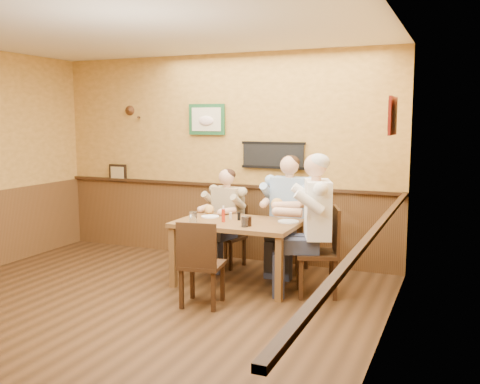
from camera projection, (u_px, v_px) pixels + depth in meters
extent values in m
plane|color=#331F0F|center=(116.00, 315.00, 5.29)|extent=(5.00, 5.00, 0.00)
cube|color=silver|center=(106.00, 23.00, 4.91)|extent=(5.00, 5.00, 0.02)
cube|color=gold|center=(221.00, 157.00, 7.38)|extent=(5.00, 0.02, 2.80)
cube|color=gold|center=(378.00, 187.00, 4.14)|extent=(0.02, 5.00, 2.80)
cube|color=brown|center=(221.00, 221.00, 7.48)|extent=(5.00, 0.02, 1.00)
cube|color=brown|center=(372.00, 298.00, 4.26)|extent=(0.02, 5.00, 1.00)
cube|color=black|center=(273.00, 155.00, 7.04)|extent=(0.88, 0.03, 0.34)
cube|color=#1C532B|center=(207.00, 119.00, 7.35)|extent=(0.54, 0.03, 0.42)
cube|color=black|center=(118.00, 173.00, 8.04)|extent=(0.30, 0.03, 0.26)
cube|color=maroon|center=(393.00, 116.00, 5.04)|extent=(0.03, 0.48, 0.36)
cube|color=brown|center=(238.00, 223.00, 6.18)|extent=(1.40, 0.90, 0.05)
cube|color=brown|center=(173.00, 257.00, 6.12)|extent=(0.07, 0.07, 0.70)
cube|color=brown|center=(279.00, 269.00, 5.63)|extent=(0.07, 0.07, 0.70)
cube|color=brown|center=(204.00, 243.00, 6.83)|extent=(0.07, 0.07, 0.70)
cube|color=brown|center=(300.00, 253.00, 6.34)|extent=(0.07, 0.07, 0.70)
cylinder|color=white|center=(193.00, 218.00, 6.04)|extent=(0.11, 0.11, 0.13)
cylinder|color=white|center=(245.00, 222.00, 5.84)|extent=(0.08, 0.08, 0.12)
cylinder|color=black|center=(248.00, 221.00, 5.89)|extent=(0.11, 0.11, 0.11)
cylinder|color=red|center=(223.00, 215.00, 6.12)|extent=(0.05, 0.05, 0.17)
cylinder|color=silver|center=(231.00, 216.00, 6.30)|extent=(0.04, 0.04, 0.08)
cylinder|color=black|center=(239.00, 216.00, 6.23)|extent=(0.04, 0.04, 0.09)
cylinder|color=white|center=(210.00, 216.00, 6.44)|extent=(0.26, 0.26, 0.01)
cylinder|color=silver|center=(288.00, 221.00, 6.11)|extent=(0.28, 0.28, 0.02)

